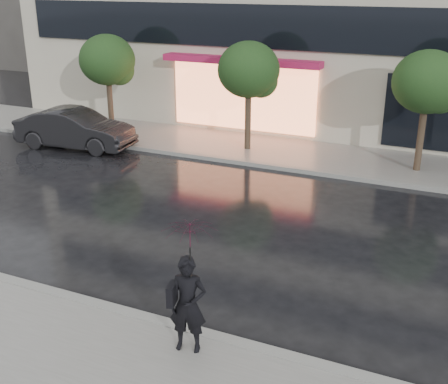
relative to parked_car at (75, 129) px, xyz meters
The scene contains 9 objects.
ground 11.93m from the parked_car, 40.57° to the right, with size 120.00×120.00×0.00m, color black.
sidewalk_far 9.41m from the parked_car, 15.48° to the left, with size 60.00×3.50×0.12m, color slate.
curb_near 12.60m from the parked_car, 44.03° to the right, with size 60.00×0.25×0.14m, color gray.
curb_far 9.10m from the parked_car, ahead, with size 60.00×0.25×0.14m, color gray.
tree_far_west 3.16m from the parked_car, 87.34° to the left, with size 2.20×2.20×3.99m.
tree_mid_west 6.88m from the parked_car, 20.51° to the left, with size 2.20×2.20×3.99m.
tree_mid_east 12.51m from the parked_car, 10.69° to the left, with size 2.20×2.20×3.99m.
parked_car is the anchor object (origin of this frame).
pedestrian_with_umbrella 13.41m from the parked_car, 43.66° to the right, with size 1.07×1.09×2.36m.
Camera 1 is at (4.44, -8.53, 6.05)m, focal length 45.00 mm.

